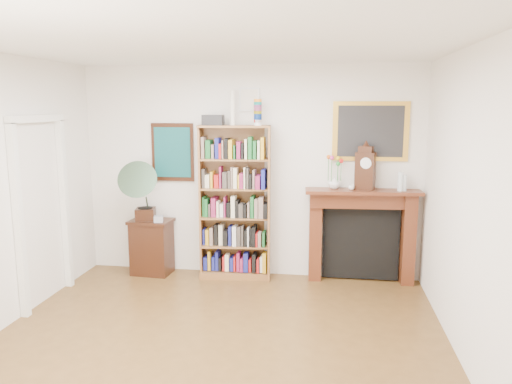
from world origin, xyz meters
The scene contains 15 objects.
room centered at (0.00, 0.00, 1.40)m, with size 4.51×5.01×2.81m.
door_casing centered at (-2.21, 1.20, 1.26)m, with size 0.08×1.02×2.17m.
teal_poster centered at (-1.05, 2.48, 1.65)m, with size 0.58×0.04×0.78m.
small_picture centered at (0.00, 2.48, 2.35)m, with size 0.26×0.04×0.30m.
gilt_painting centered at (1.55, 2.48, 1.95)m, with size 0.95×0.04×0.75m.
bookshelf centered at (-0.17, 2.31, 1.13)m, with size 0.96×0.42×2.33m.
side_cabinet centered at (-1.32, 2.28, 0.38)m, with size 0.55×0.40×0.75m, color black.
fireplace centered at (1.48, 2.39, 0.72)m, with size 1.47×0.43×1.22m.
gramophone centered at (-1.40, 2.16, 1.21)m, with size 0.62×0.71×0.82m.
cd_stack centered at (-1.17, 2.18, 0.79)m, with size 0.12×0.12×0.08m, color silver.
mantel_clock centered at (1.49, 2.35, 1.49)m, with size 0.27×0.20×0.55m.
flower_vase centered at (1.12, 2.37, 1.30)m, with size 0.15×0.15×0.16m, color silver.
teacup centered at (1.33, 2.30, 1.25)m, with size 0.08×0.08×0.06m, color silver.
bottle_left centered at (1.93, 2.31, 1.34)m, with size 0.07×0.07×0.24m, color silver.
bottle_right centered at (1.98, 2.33, 1.32)m, with size 0.06×0.06×0.20m, color silver.
Camera 1 is at (1.03, -4.00, 2.28)m, focal length 35.00 mm.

